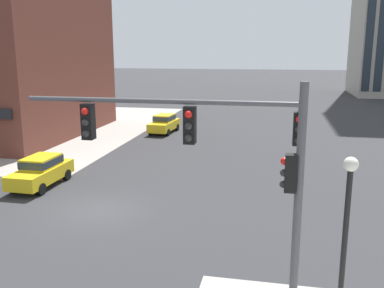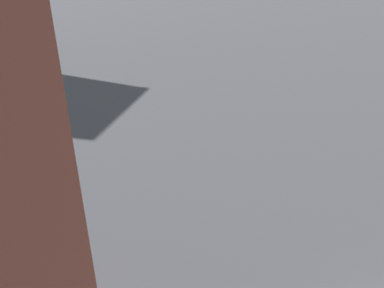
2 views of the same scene
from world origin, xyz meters
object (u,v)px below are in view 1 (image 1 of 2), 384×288
(traffic_signal_main, at_px, (244,175))
(car_cross_westbound, at_px, (41,170))
(car_main_southbound_far, at_px, (164,123))
(street_lamp_corner_near, at_px, (346,229))

(traffic_signal_main, bearing_deg, car_cross_westbound, 138.19)
(traffic_signal_main, distance_m, car_main_southbound_far, 29.47)
(traffic_signal_main, xyz_separation_m, car_main_southbound_far, (-9.53, 27.65, -3.58))
(car_cross_westbound, bearing_deg, traffic_signal_main, -41.81)
(traffic_signal_main, height_order, car_cross_westbound, traffic_signal_main)
(car_main_southbound_far, relative_size, car_cross_westbound, 1.02)
(car_main_southbound_far, bearing_deg, car_cross_westbound, -98.76)
(car_main_southbound_far, bearing_deg, street_lamp_corner_near, -66.14)
(street_lamp_corner_near, xyz_separation_m, car_main_southbound_far, (-12.05, 27.24, -2.24))
(traffic_signal_main, relative_size, car_cross_westbound, 1.56)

